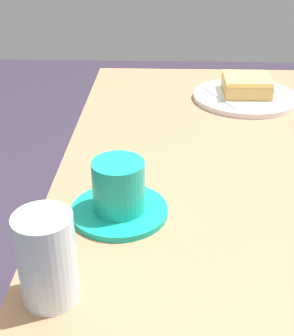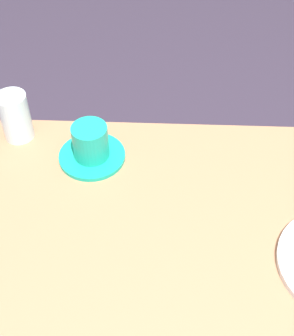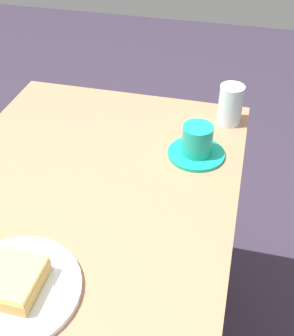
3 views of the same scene
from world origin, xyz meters
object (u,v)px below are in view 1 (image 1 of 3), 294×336
object	(u,v)px
plate_glazed_square	(245,97)
donut_glazed_square	(247,85)
water_glass	(47,259)
coffee_cup	(119,193)

from	to	relation	value
plate_glazed_square	donut_glazed_square	distance (m)	0.03
donut_glazed_square	water_glass	bearing A→B (deg)	154.08
donut_glazed_square	water_glass	xyz separation A→B (m)	(-0.62, 0.30, 0.02)
donut_glazed_square	coffee_cup	distance (m)	0.52
water_glass	coffee_cup	world-z (taller)	water_glass
plate_glazed_square	water_glass	world-z (taller)	water_glass
donut_glazed_square	plate_glazed_square	bearing A→B (deg)	-90.00
donut_glazed_square	coffee_cup	xyz separation A→B (m)	(-0.46, 0.24, 0.00)
plate_glazed_square	coffee_cup	world-z (taller)	coffee_cup
water_glass	coffee_cup	xyz separation A→B (m)	(0.16, -0.06, -0.02)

